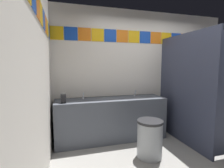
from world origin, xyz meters
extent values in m
plane|color=gray|center=(0.00, 0.00, 0.00)|extent=(8.68, 8.68, 0.00)
cube|color=silver|center=(0.00, 1.50, 1.32)|extent=(3.94, 0.08, 2.65)
cube|color=yellow|center=(-1.84, 1.46, 2.09)|extent=(0.25, 0.01, 0.25)
cube|color=#1947B7|center=(-1.58, 1.46, 2.09)|extent=(0.25, 0.01, 0.25)
cube|color=orange|center=(-1.31, 1.46, 2.09)|extent=(0.25, 0.01, 0.25)
cube|color=yellow|center=(-1.05, 1.46, 2.09)|extent=(0.25, 0.01, 0.25)
cube|color=#1947B7|center=(-0.79, 1.46, 2.09)|extent=(0.25, 0.01, 0.25)
cube|color=orange|center=(-0.53, 1.46, 2.09)|extent=(0.25, 0.01, 0.25)
cube|color=yellow|center=(-0.26, 1.46, 2.09)|extent=(0.25, 0.01, 0.25)
cube|color=#1947B7|center=(0.00, 1.46, 2.09)|extent=(0.25, 0.01, 0.25)
cube|color=orange|center=(0.26, 1.46, 2.09)|extent=(0.25, 0.01, 0.25)
cube|color=yellow|center=(0.53, 1.46, 2.09)|extent=(0.25, 0.01, 0.25)
cube|color=#1947B7|center=(0.79, 1.46, 2.09)|extent=(0.25, 0.01, 0.25)
cube|color=orange|center=(1.05, 1.46, 2.09)|extent=(0.25, 0.01, 0.25)
cube|color=yellow|center=(1.31, 1.46, 2.09)|extent=(0.25, 0.01, 0.25)
cube|color=#1947B7|center=(1.58, 1.46, 2.09)|extent=(0.25, 0.01, 0.25)
cube|color=orange|center=(1.84, 1.46, 2.09)|extent=(0.25, 0.01, 0.25)
cube|color=silver|center=(-2.01, 0.00, 1.32)|extent=(0.08, 2.92, 2.65)
cube|color=orange|center=(-1.97, 0.00, 2.09)|extent=(0.01, 0.25, 0.25)
cube|color=yellow|center=(-1.97, 0.27, 2.09)|extent=(0.01, 0.25, 0.25)
cube|color=#1947B7|center=(-1.97, 0.53, 2.09)|extent=(0.01, 0.25, 0.25)
cube|color=orange|center=(-1.97, 0.80, 2.09)|extent=(0.01, 0.25, 0.25)
cube|color=yellow|center=(-1.97, 1.06, 2.09)|extent=(0.01, 0.25, 0.25)
cube|color=#1947B7|center=(-1.97, 1.33, 2.09)|extent=(0.01, 0.25, 0.25)
cube|color=#4C515B|center=(-0.84, 1.18, 0.41)|extent=(2.16, 0.56, 0.83)
cube|color=#4C515B|center=(-0.84, 1.45, 0.79)|extent=(2.16, 0.03, 0.08)
cylinder|color=silver|center=(-1.38, 1.15, 0.77)|extent=(0.34, 0.34, 0.10)
cylinder|color=silver|center=(-0.31, 1.15, 0.77)|extent=(0.34, 0.34, 0.10)
cylinder|color=silver|center=(-1.38, 1.29, 0.85)|extent=(0.04, 0.04, 0.05)
cylinder|color=silver|center=(-1.38, 1.24, 0.92)|extent=(0.02, 0.06, 0.09)
cylinder|color=silver|center=(-0.31, 1.29, 0.85)|extent=(0.04, 0.04, 0.05)
cylinder|color=silver|center=(-0.31, 1.24, 0.92)|extent=(0.02, 0.06, 0.09)
cube|color=black|center=(-1.75, 1.02, 0.91)|extent=(0.09, 0.07, 0.16)
cylinder|color=black|center=(-1.75, 0.97, 0.85)|extent=(0.02, 0.02, 0.03)
cube|color=#33384C|center=(0.45, 0.71, 1.03)|extent=(0.04, 1.50, 2.06)
cylinder|color=silver|center=(0.47, -0.02, 1.14)|extent=(0.02, 0.02, 0.10)
cylinder|color=white|center=(0.96, 0.98, 0.20)|extent=(0.38, 0.38, 0.40)
torus|color=white|center=(0.96, 0.98, 0.42)|extent=(0.39, 0.39, 0.05)
cube|color=white|center=(0.96, 1.19, 0.57)|extent=(0.34, 0.17, 0.34)
cylinder|color=#999EA3|center=(-0.43, 0.36, 0.28)|extent=(0.40, 0.40, 0.57)
cylinder|color=#262628|center=(-0.43, 0.36, 0.59)|extent=(0.41, 0.41, 0.04)
camera|label=1|loc=(-1.72, -1.97, 1.47)|focal=27.05mm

